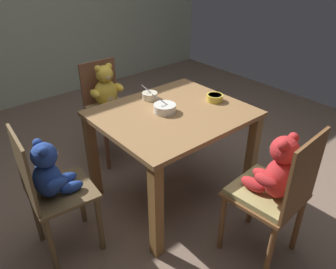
# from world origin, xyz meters

# --- Properties ---
(ground_plane) EXTENTS (5.20, 5.20, 0.04)m
(ground_plane) POSITION_xyz_m (0.00, 0.00, -0.02)
(ground_plane) COLOR #7E6655
(dining_table) EXTENTS (1.03, 0.88, 0.74)m
(dining_table) POSITION_xyz_m (0.00, 0.00, 0.61)
(dining_table) COLOR olive
(dining_table) RESTS_ON ground_plane
(teddy_chair_far_center) EXTENTS (0.39, 0.39, 0.89)m
(teddy_chair_far_center) POSITION_xyz_m (-0.05, 0.83, 0.58)
(teddy_chair_far_center) COLOR brown
(teddy_chair_far_center) RESTS_ON ground_plane
(teddy_chair_near_front) EXTENTS (0.43, 0.43, 0.94)m
(teddy_chair_near_front) POSITION_xyz_m (0.07, -0.83, 0.59)
(teddy_chair_near_front) COLOR brown
(teddy_chair_near_front) RESTS_ON ground_plane
(teddy_chair_near_left) EXTENTS (0.41, 0.41, 0.91)m
(teddy_chair_near_left) POSITION_xyz_m (-0.91, 0.05, 0.56)
(teddy_chair_near_left) COLOR brown
(teddy_chair_near_left) RESTS_ON ground_plane
(porridge_bowl_white_center) EXTENTS (0.16, 0.16, 0.14)m
(porridge_bowl_white_center) POSITION_xyz_m (-0.04, 0.03, 0.78)
(porridge_bowl_white_center) COLOR silver
(porridge_bowl_white_center) RESTS_ON dining_table
(porridge_bowl_yellow_near_right) EXTENTS (0.12, 0.12, 0.05)m
(porridge_bowl_yellow_near_right) POSITION_xyz_m (0.36, -0.06, 0.77)
(porridge_bowl_yellow_near_right) COLOR gold
(porridge_bowl_yellow_near_right) RESTS_ON dining_table
(porridge_bowl_cream_far_center) EXTENTS (0.12, 0.12, 0.11)m
(porridge_bowl_cream_far_center) POSITION_xyz_m (0.01, 0.28, 0.77)
(porridge_bowl_cream_far_center) COLOR beige
(porridge_bowl_cream_far_center) RESTS_ON dining_table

